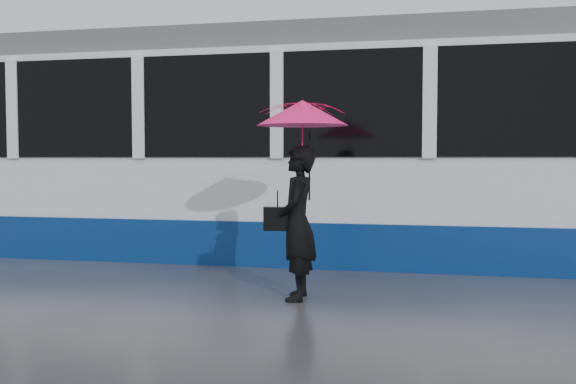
# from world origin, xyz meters

# --- Properties ---
(ground) EXTENTS (90.00, 90.00, 0.00)m
(ground) POSITION_xyz_m (0.00, 0.00, 0.00)
(ground) COLOR #2C2D32
(ground) RESTS_ON ground
(rails) EXTENTS (34.00, 1.51, 0.02)m
(rails) POSITION_xyz_m (0.00, 2.50, 0.01)
(rails) COLOR #3F3D38
(rails) RESTS_ON ground
(tram) EXTENTS (26.00, 2.56, 3.35)m
(tram) POSITION_xyz_m (1.36, 2.50, 1.64)
(tram) COLOR white
(tram) RESTS_ON ground
(woman) EXTENTS (0.45, 0.63, 1.61)m
(woman) POSITION_xyz_m (1.52, -0.59, 0.81)
(woman) COLOR black
(woman) RESTS_ON ground
(umbrella) EXTENTS (1.05, 1.05, 1.09)m
(umbrella) POSITION_xyz_m (1.57, -0.59, 1.77)
(umbrella) COLOR #E31365
(umbrella) RESTS_ON ground
(handbag) EXTENTS (0.30, 0.16, 0.43)m
(handbag) POSITION_xyz_m (1.30, -0.57, 0.85)
(handbag) COLOR black
(handbag) RESTS_ON ground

